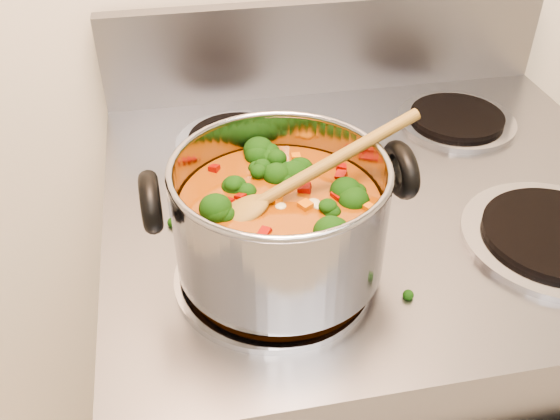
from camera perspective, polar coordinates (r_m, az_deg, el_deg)
The scene contains 4 objects.
electric_range at distance 1.20m, azimuth 6.88°, elevation -15.71°, with size 0.76×0.68×1.08m.
stockpot at distance 0.69m, azimuth 0.05°, elevation -0.70°, with size 0.29×0.24×0.15m.
wooden_spoon at distance 0.67m, azimuth 0.81°, elevation 2.22°, with size 0.25×0.09×0.09m.
cooktop_crumbs at distance 0.82m, azimuth -0.59°, elevation -0.56°, with size 0.26×0.31×0.01m.
Camera 1 is at (-0.34, 0.49, 1.43)m, focal length 40.00 mm.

